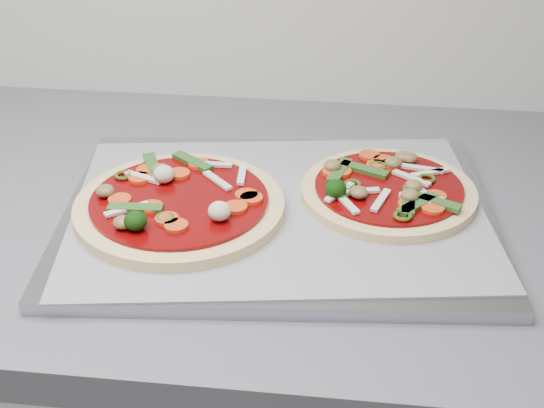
# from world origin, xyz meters

# --- Properties ---
(baking_tray) EXTENTS (0.50, 0.39, 0.02)m
(baking_tray) POSITION_xyz_m (0.56, 1.26, 0.91)
(baking_tray) COLOR #9A9B9F
(baking_tray) RESTS_ON countertop
(parchment) EXTENTS (0.49, 0.39, 0.00)m
(parchment) POSITION_xyz_m (0.56, 1.26, 0.92)
(parchment) COLOR #98999E
(parchment) RESTS_ON baking_tray
(pizza_left) EXTENTS (0.30, 0.30, 0.04)m
(pizza_left) POSITION_xyz_m (0.45, 1.24, 0.93)
(pizza_left) COLOR #EDC582
(pizza_left) RESTS_ON parchment
(pizza_right) EXTENTS (0.27, 0.27, 0.03)m
(pizza_right) POSITION_xyz_m (0.68, 1.30, 0.93)
(pizza_right) COLOR #EDC582
(pizza_right) RESTS_ON parchment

